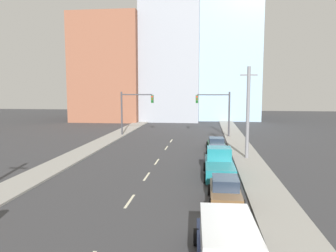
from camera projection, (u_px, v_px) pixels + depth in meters
name	position (u px, v px, depth m)	size (l,w,h in m)	color
sidewalk_left	(125.00, 130.00, 52.59)	(2.73, 94.76, 0.14)	gray
sidewalk_right	(232.00, 132.00, 50.62)	(2.73, 94.76, 0.14)	gray
lane_stripe_at_15m	(130.00, 201.00, 19.58)	(0.16, 2.40, 0.01)	beige
lane_stripe_at_21m	(147.00, 176.00, 25.11)	(0.16, 2.40, 0.01)	beige
lane_stripe_at_26m	(157.00, 162.00, 30.20)	(0.16, 2.40, 0.01)	beige
lane_stripe_at_33m	(166.00, 148.00, 37.32)	(0.16, 2.40, 0.01)	beige
lane_stripe_at_38m	(171.00, 141.00, 42.43)	(0.16, 2.40, 0.01)	beige
building_brick_left	(112.00, 70.00, 71.18)	(14.00, 16.00, 21.78)	brown
building_office_center	(173.00, 53.00, 73.20)	(12.00, 20.00, 29.23)	gray
building_glass_right	(228.00, 42.00, 75.41)	(13.00, 20.00, 34.76)	#8CADC6
traffic_signal_left	(131.00, 107.00, 46.77)	(4.75, 0.35, 6.30)	#38383D
traffic_signal_right	(219.00, 108.00, 45.31)	(4.75, 0.35, 6.30)	#38383D
utility_pole_right_mid	(248.00, 112.00, 30.86)	(1.60, 0.32, 8.78)	slate
box_truck_navy	(228.00, 249.00, 11.77)	(2.62, 6.45, 2.00)	#141E47
sedan_brown	(225.00, 191.00, 19.19)	(2.00, 4.36, 1.54)	brown
pickup_truck_teal	(219.00, 165.00, 25.03)	(2.43, 5.74, 2.14)	#196B75
sedan_blue	(218.00, 154.00, 30.61)	(2.18, 4.57, 1.40)	navy
sedan_green	(216.00, 144.00, 36.11)	(2.23, 4.29, 1.35)	#1E6033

